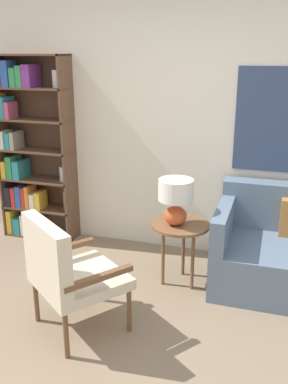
{
  "coord_description": "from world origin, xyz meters",
  "views": [
    {
      "loc": [
        0.9,
        -2.07,
        1.98
      ],
      "look_at": [
        -0.1,
        1.07,
        0.9
      ],
      "focal_mm": 40.0,
      "sensor_mm": 36.0,
      "label": 1
    }
  ],
  "objects_px": {
    "side_table": "(180,231)",
    "table_lamp": "(176,197)",
    "armchair": "(65,268)",
    "bookshelf": "(29,152)"
  },
  "relations": [
    {
      "from": "bookshelf",
      "to": "table_lamp",
      "type": "xyz_separation_m",
      "value": [
        1.77,
        -0.59,
        -0.14
      ]
    },
    {
      "from": "bookshelf",
      "to": "table_lamp",
      "type": "relative_size",
      "value": 4.87
    },
    {
      "from": "side_table",
      "to": "table_lamp",
      "type": "bearing_deg",
      "value": -137.47
    },
    {
      "from": "side_table",
      "to": "table_lamp",
      "type": "height_order",
      "value": "table_lamp"
    },
    {
      "from": "bookshelf",
      "to": "armchair",
      "type": "bearing_deg",
      "value": -51.5
    },
    {
      "from": "armchair",
      "to": "side_table",
      "type": "distance_m",
      "value": 1.13
    },
    {
      "from": "bookshelf",
      "to": "table_lamp",
      "type": "height_order",
      "value": "bookshelf"
    },
    {
      "from": "bookshelf",
      "to": "side_table",
      "type": "xyz_separation_m",
      "value": [
        1.81,
        -0.56,
        -0.45
      ]
    },
    {
      "from": "armchair",
      "to": "bookshelf",
      "type": "bearing_deg",
      "value": 128.5
    },
    {
      "from": "armchair",
      "to": "table_lamp",
      "type": "bearing_deg",
      "value": 57.47
    }
  ]
}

